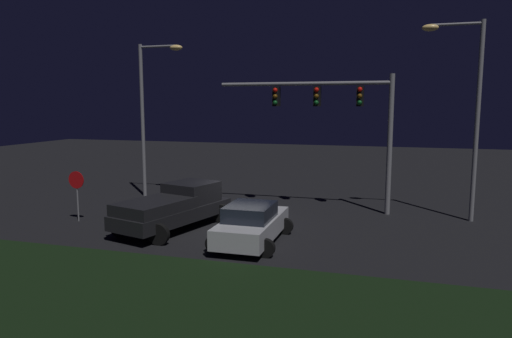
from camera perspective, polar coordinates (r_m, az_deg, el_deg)
name	(u,v)px	position (r m, az deg, el deg)	size (l,w,h in m)	color
ground_plane	(236,221)	(20.84, -2.42, -6.36)	(80.00, 80.00, 0.00)	black
grass_median	(127,300)	(13.16, -15.47, -15.08)	(22.20, 6.76, 0.10)	black
pickup_truck	(176,205)	(19.72, -9.72, -4.30)	(3.82, 5.74, 1.80)	black
car_sedan	(252,224)	(17.43, -0.53, -6.68)	(2.49, 4.41, 1.51)	#B7B7BC
traffic_signal_gantry	(337,109)	(22.54, 9.84, 7.20)	(8.32, 0.56, 6.50)	slate
street_lamp_left	(150,102)	(26.49, -12.75, 7.93)	(2.59, 0.44, 8.34)	slate
street_lamp_right	(466,98)	(22.27, 24.24, 7.89)	(2.54, 0.44, 8.64)	slate
stop_sign	(77,186)	(21.95, -20.99, -1.98)	(0.76, 0.08, 2.23)	slate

